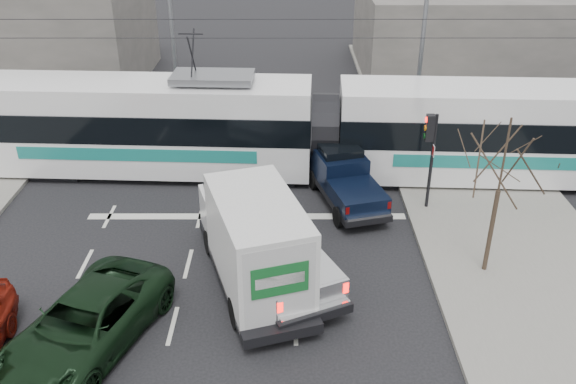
{
  "coord_description": "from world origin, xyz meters",
  "views": [
    {
      "loc": [
        1.48,
        -13.13,
        11.12
      ],
      "look_at": [
        1.49,
        4.5,
        1.8
      ],
      "focal_mm": 38.0,
      "sensor_mm": 36.0,
      "label": 1
    }
  ],
  "objects_px": {
    "silver_pickup": "(264,235)",
    "street_lamp_far": "(167,15)",
    "green_car": "(86,323)",
    "box_truck": "(253,241)",
    "bare_tree": "(503,163)",
    "tram": "(324,129)",
    "traffic_signal": "(430,141)",
    "street_lamp_near": "(420,25)",
    "navy_pickup": "(344,177)"
  },
  "relations": [
    {
      "from": "silver_pickup",
      "to": "street_lamp_far",
      "type": "bearing_deg",
      "value": 85.6
    },
    {
      "from": "silver_pickup",
      "to": "green_car",
      "type": "distance_m",
      "value": 5.77
    },
    {
      "from": "street_lamp_far",
      "to": "box_truck",
      "type": "relative_size",
      "value": 1.35
    },
    {
      "from": "silver_pickup",
      "to": "box_truck",
      "type": "xyz_separation_m",
      "value": [
        -0.25,
        -0.94,
        0.39
      ]
    },
    {
      "from": "silver_pickup",
      "to": "box_truck",
      "type": "bearing_deg",
      "value": -130.0
    },
    {
      "from": "bare_tree",
      "to": "tram",
      "type": "relative_size",
      "value": 0.18
    },
    {
      "from": "silver_pickup",
      "to": "bare_tree",
      "type": "bearing_deg",
      "value": -27.68
    },
    {
      "from": "silver_pickup",
      "to": "box_truck",
      "type": "relative_size",
      "value": 1.02
    },
    {
      "from": "tram",
      "to": "box_truck",
      "type": "bearing_deg",
      "value": -104.99
    },
    {
      "from": "bare_tree",
      "to": "traffic_signal",
      "type": "bearing_deg",
      "value": 105.76
    },
    {
      "from": "green_car",
      "to": "box_truck",
      "type": "bearing_deg",
      "value": 52.35
    },
    {
      "from": "bare_tree",
      "to": "box_truck",
      "type": "distance_m",
      "value": 7.49
    },
    {
      "from": "bare_tree",
      "to": "street_lamp_near",
      "type": "height_order",
      "value": "street_lamp_near"
    },
    {
      "from": "traffic_signal",
      "to": "silver_pickup",
      "type": "bearing_deg",
      "value": -147.43
    },
    {
      "from": "bare_tree",
      "to": "street_lamp_far",
      "type": "xyz_separation_m",
      "value": [
        -11.79,
        13.5,
        1.32
      ]
    },
    {
      "from": "navy_pickup",
      "to": "green_car",
      "type": "bearing_deg",
      "value": -147.23
    },
    {
      "from": "silver_pickup",
      "to": "navy_pickup",
      "type": "xyz_separation_m",
      "value": [
        2.86,
        4.44,
        -0.19
      ]
    },
    {
      "from": "street_lamp_far",
      "to": "navy_pickup",
      "type": "bearing_deg",
      "value": -48.3
    },
    {
      "from": "box_truck",
      "to": "green_car",
      "type": "bearing_deg",
      "value": -164.93
    },
    {
      "from": "traffic_signal",
      "to": "street_lamp_near",
      "type": "bearing_deg",
      "value": 83.59
    },
    {
      "from": "tram",
      "to": "green_car",
      "type": "relative_size",
      "value": 5.19
    },
    {
      "from": "bare_tree",
      "to": "street_lamp_far",
      "type": "height_order",
      "value": "street_lamp_far"
    },
    {
      "from": "tram",
      "to": "box_truck",
      "type": "height_order",
      "value": "tram"
    },
    {
      "from": "green_car",
      "to": "bare_tree",
      "type": "bearing_deg",
      "value": 36.08
    },
    {
      "from": "navy_pickup",
      "to": "bare_tree",
      "type": "bearing_deg",
      "value": -64.93
    },
    {
      "from": "traffic_signal",
      "to": "street_lamp_near",
      "type": "height_order",
      "value": "street_lamp_near"
    },
    {
      "from": "tram",
      "to": "traffic_signal",
      "type": "bearing_deg",
      "value": -36.49
    },
    {
      "from": "street_lamp_far",
      "to": "navy_pickup",
      "type": "relative_size",
      "value": 1.8
    },
    {
      "from": "street_lamp_near",
      "to": "box_truck",
      "type": "xyz_separation_m",
      "value": [
        -6.83,
        -12.11,
        -3.56
      ]
    },
    {
      "from": "silver_pickup",
      "to": "box_truck",
      "type": "distance_m",
      "value": 1.05
    },
    {
      "from": "navy_pickup",
      "to": "box_truck",
      "type": "bearing_deg",
      "value": -135.0
    },
    {
      "from": "traffic_signal",
      "to": "tram",
      "type": "xyz_separation_m",
      "value": [
        -3.56,
        2.92,
        -0.7
      ]
    },
    {
      "from": "tram",
      "to": "navy_pickup",
      "type": "bearing_deg",
      "value": -69.57
    },
    {
      "from": "street_lamp_far",
      "to": "street_lamp_near",
      "type": "bearing_deg",
      "value": -9.87
    },
    {
      "from": "street_lamp_near",
      "to": "green_car",
      "type": "relative_size",
      "value": 1.66
    },
    {
      "from": "bare_tree",
      "to": "tram",
      "type": "height_order",
      "value": "tram"
    },
    {
      "from": "street_lamp_far",
      "to": "silver_pickup",
      "type": "xyz_separation_m",
      "value": [
        4.92,
        -13.17,
        -3.94
      ]
    },
    {
      "from": "traffic_signal",
      "to": "navy_pickup",
      "type": "relative_size",
      "value": 0.72
    },
    {
      "from": "silver_pickup",
      "to": "navy_pickup",
      "type": "distance_m",
      "value": 5.28
    },
    {
      "from": "street_lamp_near",
      "to": "green_car",
      "type": "bearing_deg",
      "value": -126.76
    },
    {
      "from": "street_lamp_near",
      "to": "navy_pickup",
      "type": "xyz_separation_m",
      "value": [
        -3.72,
        -6.73,
        -4.13
      ]
    },
    {
      "from": "street_lamp_far",
      "to": "tram",
      "type": "bearing_deg",
      "value": -42.83
    },
    {
      "from": "traffic_signal",
      "to": "street_lamp_far",
      "type": "distance_m",
      "value": 14.47
    },
    {
      "from": "traffic_signal",
      "to": "green_car",
      "type": "distance_m",
      "value": 12.7
    },
    {
      "from": "bare_tree",
      "to": "navy_pickup",
      "type": "bearing_deg",
      "value": 130.04
    },
    {
      "from": "tram",
      "to": "green_car",
      "type": "bearing_deg",
      "value": -120.16
    },
    {
      "from": "bare_tree",
      "to": "silver_pickup",
      "type": "distance_m",
      "value": 7.36
    },
    {
      "from": "bare_tree",
      "to": "traffic_signal",
      "type": "relative_size",
      "value": 1.39
    },
    {
      "from": "street_lamp_far",
      "to": "navy_pickup",
      "type": "xyz_separation_m",
      "value": [
        7.78,
        -8.73,
        -4.13
      ]
    },
    {
      "from": "traffic_signal",
      "to": "green_car",
      "type": "bearing_deg",
      "value": -144.47
    }
  ]
}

